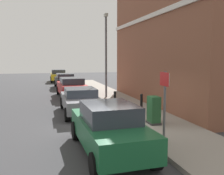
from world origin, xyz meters
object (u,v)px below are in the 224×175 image
car_red (72,87)px  utility_cabinet (154,111)px  bollard_near_cabinet (141,104)px  lamppost (106,52)px  street_sign (165,96)px  car_yellow (58,75)px  bollard_far_kerb (115,100)px  car_black (65,80)px  car_grey (80,100)px  car_green (109,128)px

car_red → utility_cabinet: car_red is taller
bollard_near_cabinet → utility_cabinet: bearing=-93.6°
lamppost → street_sign: bearing=-92.8°
car_yellow → street_sign: size_ratio=1.77×
car_yellow → bollard_far_kerb: car_yellow is taller
car_yellow → lamppost: lamppost is taller
car_black → bollard_near_cabinet: size_ratio=3.87×
bollard_near_cabinet → street_sign: bearing=-101.0°
utility_cabinet → car_grey: bearing=126.4°
car_red → bollard_near_cabinet: 7.91m
car_red → bollard_near_cabinet: car_red is taller
car_black → lamppost: (2.22, -7.56, 2.56)m
car_black → bollard_far_kerb: bearing=-174.0°
car_red → bollard_near_cabinet: (2.49, -7.51, -0.06)m
street_sign → bollard_far_kerb: bearing=92.7°
bollard_far_kerb → car_black: bearing=97.0°
car_red → utility_cabinet: (2.39, -9.11, -0.08)m
car_green → bollard_near_cabinet: 4.65m
lamppost → car_red: bearing=145.2°
car_black → lamppost: bearing=-164.6°
utility_cabinet → lamppost: (-0.15, 7.56, 2.62)m
car_yellow → utility_cabinet: 21.92m
street_sign → car_yellow: bearing=94.7°
car_black → street_sign: bearing=-175.2°
car_black → car_yellow: 6.65m
car_green → utility_cabinet: size_ratio=3.64×
car_grey → bollard_near_cabinet: bearing=-124.7°
car_black → car_yellow: bearing=0.8°
utility_cabinet → street_sign: bearing=-106.3°
utility_cabinet → car_red: bearing=104.7°
car_red → lamppost: lamppost is taller
car_grey → car_red: car_red is taller
car_red → car_yellow: bearing=-0.8°
car_grey → lamppost: lamppost is taller
car_green → car_black: (0.14, 17.36, -0.03)m
car_green → car_yellow: size_ratio=1.03×
car_red → utility_cabinet: 9.42m
car_red → car_yellow: 12.65m
bollard_near_cabinet → car_black: bearing=100.4°
car_black → utility_cabinet: 15.30m
bollard_near_cabinet → bollard_far_kerb: bearing=127.5°
street_sign → car_grey: bearing=109.1°
car_black → bollard_far_kerb: 12.36m
bollard_near_cabinet → street_sign: size_ratio=0.45×
utility_cabinet → lamppost: 8.00m
lamppost → car_green: bearing=-103.5°
car_yellow → lamppost: size_ratio=0.71×
car_red → car_black: (0.02, 6.00, -0.02)m
lamppost → bollard_near_cabinet: bearing=-87.6°
lamppost → car_grey: bearing=-120.4°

